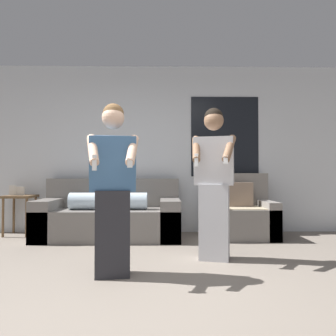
{
  "coord_description": "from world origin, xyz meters",
  "views": [
    {
      "loc": [
        0.18,
        -2.41,
        0.92
      ],
      "look_at": [
        0.22,
        0.89,
        0.99
      ],
      "focal_mm": 35.0,
      "sensor_mm": 36.0,
      "label": 1
    }
  ],
  "objects_px": {
    "person_right": "(214,182)",
    "side_table": "(20,202)",
    "armchair": "(240,215)",
    "person_left": "(113,189)",
    "couch": "(110,217)"
  },
  "relations": [
    {
      "from": "person_right",
      "to": "side_table",
      "type": "bearing_deg",
      "value": 151.5
    },
    {
      "from": "couch",
      "to": "armchair",
      "type": "bearing_deg",
      "value": 1.04
    },
    {
      "from": "person_right",
      "to": "person_left",
      "type": "bearing_deg",
      "value": -150.92
    },
    {
      "from": "couch",
      "to": "person_right",
      "type": "bearing_deg",
      "value": -43.56
    },
    {
      "from": "person_right",
      "to": "couch",
      "type": "bearing_deg",
      "value": 136.44
    },
    {
      "from": "couch",
      "to": "side_table",
      "type": "xyz_separation_m",
      "value": [
        -1.43,
        0.23,
        0.2
      ]
    },
    {
      "from": "armchair",
      "to": "person_left",
      "type": "distance_m",
      "value": 2.52
    },
    {
      "from": "side_table",
      "to": "armchair",
      "type": "bearing_deg",
      "value": -3.32
    },
    {
      "from": "couch",
      "to": "person_left",
      "type": "height_order",
      "value": "person_left"
    },
    {
      "from": "side_table",
      "to": "person_right",
      "type": "height_order",
      "value": "person_right"
    },
    {
      "from": "couch",
      "to": "person_right",
      "type": "xyz_separation_m",
      "value": [
        1.34,
        -1.27,
        0.53
      ]
    },
    {
      "from": "person_left",
      "to": "person_right",
      "type": "distance_m",
      "value": 1.17
    },
    {
      "from": "couch",
      "to": "side_table",
      "type": "height_order",
      "value": "couch"
    },
    {
      "from": "armchair",
      "to": "couch",
      "type": "bearing_deg",
      "value": -178.96
    },
    {
      "from": "person_left",
      "to": "person_right",
      "type": "height_order",
      "value": "person_right"
    }
  ]
}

